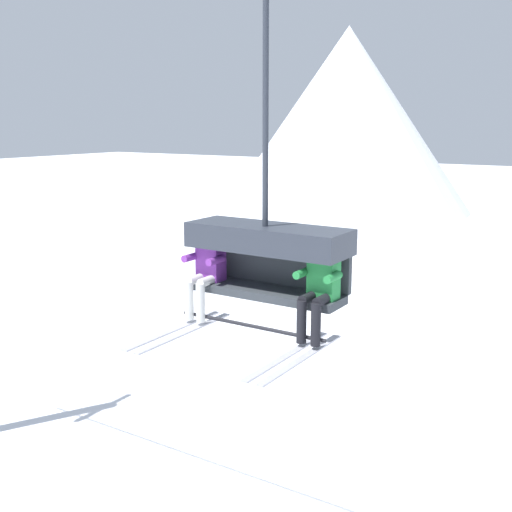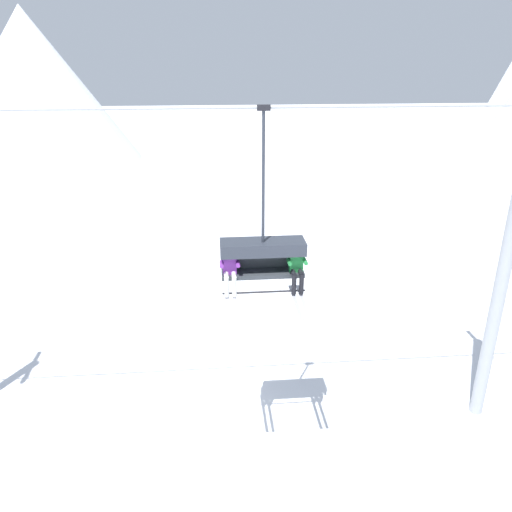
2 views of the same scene
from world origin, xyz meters
The scene contains 4 objects.
mountain_peak_west centered at (-16.23, 40.86, 7.17)m, with size 19.83×19.83×14.34m.
chairlift_chair centered at (1.96, -0.73, 5.72)m, with size 1.99×0.74×4.20m.
skier_purple centered at (1.18, -0.95, 5.38)m, with size 0.46×1.70×1.23m.
skier_green centered at (2.74, -0.95, 5.38)m, with size 0.46×1.70×1.23m.
Camera 1 is at (5.86, -7.08, 7.18)m, focal length 45.00 mm.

